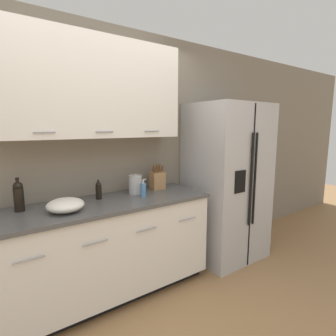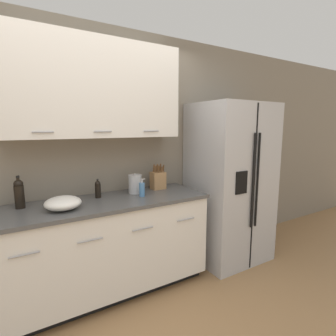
# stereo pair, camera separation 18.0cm
# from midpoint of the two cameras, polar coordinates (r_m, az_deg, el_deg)

# --- Properties ---
(wall_back) EXTENTS (10.00, 0.39, 2.60)m
(wall_back) POSITION_cam_midpoint_polar(r_m,az_deg,el_deg) (2.68, -18.48, 5.53)
(wall_back) COLOR gray
(wall_back) RESTS_ON ground_plane
(counter_unit) EXTENTS (1.95, 0.64, 0.93)m
(counter_unit) POSITION_cam_midpoint_polar(r_m,az_deg,el_deg) (2.67, -14.80, -16.58)
(counter_unit) COLOR black
(counter_unit) RESTS_ON ground_plane
(refrigerator) EXTENTS (0.87, 0.76, 1.87)m
(refrigerator) POSITION_cam_midpoint_polar(r_m,az_deg,el_deg) (3.27, 11.08, -3.03)
(refrigerator) COLOR #B2B2B5
(refrigerator) RESTS_ON ground_plane
(knife_block) EXTENTS (0.16, 0.12, 0.28)m
(knife_block) POSITION_cam_midpoint_polar(r_m,az_deg,el_deg) (2.88, -4.14, -2.66)
(knife_block) COLOR #A87A4C
(knife_block) RESTS_ON counter_unit
(wine_bottle) EXTENTS (0.08, 0.08, 0.28)m
(wine_bottle) POSITION_cam_midpoint_polar(r_m,az_deg,el_deg) (2.48, -31.60, -5.18)
(wine_bottle) COLOR black
(wine_bottle) RESTS_ON counter_unit
(soap_dispenser) EXTENTS (0.06, 0.06, 0.18)m
(soap_dispenser) POSITION_cam_midpoint_polar(r_m,az_deg,el_deg) (2.58, -7.42, -4.71)
(soap_dispenser) COLOR #4C7FB2
(soap_dispenser) RESTS_ON counter_unit
(oil_bottle) EXTENTS (0.06, 0.06, 0.18)m
(oil_bottle) POSITION_cam_midpoint_polar(r_m,az_deg,el_deg) (2.59, -16.83, -4.63)
(oil_bottle) COLOR black
(oil_bottle) RESTS_ON counter_unit
(steel_canister) EXTENTS (0.14, 0.14, 0.21)m
(steel_canister) POSITION_cam_midpoint_polar(r_m,az_deg,el_deg) (2.71, -9.01, -3.56)
(steel_canister) COLOR #B7B7BA
(steel_canister) RESTS_ON counter_unit
(mixing_bowl) EXTENTS (0.29, 0.29, 0.11)m
(mixing_bowl) POSITION_cam_midpoint_polar(r_m,az_deg,el_deg) (2.32, -23.53, -7.42)
(mixing_bowl) COLOR white
(mixing_bowl) RESTS_ON counter_unit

